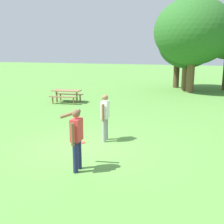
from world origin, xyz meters
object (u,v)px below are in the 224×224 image
person_thrower (105,115)px  tree_broad_center (187,44)px  person_catcher (76,135)px  frisbee (82,142)px  tree_far_right (193,32)px  picnic_table_near (67,93)px  tree_tall_left (178,33)px

person_thrower → tree_broad_center: size_ratio=0.29×
person_catcher → frisbee: bearing=115.5°
frisbee → tree_broad_center: 15.48m
person_thrower → tree_far_right: size_ratio=0.23×
picnic_table_near → tree_broad_center: 10.81m
picnic_table_near → tree_far_right: 10.58m
frisbee → picnic_table_near: 7.93m
person_thrower → tree_broad_center: 14.74m
person_thrower → tree_far_right: bearing=84.7°
person_catcher → person_thrower: bearing=97.0°
frisbee → tree_far_right: 14.72m
picnic_table_near → tree_broad_center: tree_broad_center is taller
frisbee → tree_tall_left: size_ratio=0.04×
frisbee → picnic_table_near: size_ratio=0.14×
person_thrower → person_catcher: 2.57m
picnic_table_near → tree_tall_left: 11.79m
person_catcher → picnic_table_near: bearing=123.0°
tree_broad_center → tree_far_right: bearing=-64.0°
person_thrower → tree_far_right: (1.23, 13.38, 3.57)m
frisbee → tree_far_right: bearing=82.2°
tree_broad_center → picnic_table_near: bearing=-124.8°
frisbee → tree_tall_left: bearing=88.5°
tree_far_right → frisbee: bearing=-97.8°
person_catcher → tree_far_right: 16.35m
picnic_table_near → person_thrower: bearing=-48.9°
tree_broad_center → tree_far_right: tree_far_right is taller
person_thrower → tree_far_right: tree_far_right is taller
picnic_table_near → tree_tall_left: tree_tall_left is taller
person_thrower → picnic_table_near: size_ratio=0.86×
tree_far_right → tree_tall_left: bearing=120.6°
person_thrower → tree_far_right: 13.90m
picnic_table_near → tree_tall_left: bearing=63.4°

